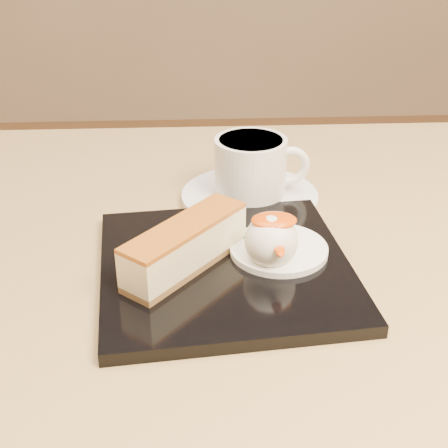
{
  "coord_description": "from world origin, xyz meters",
  "views": [
    {
      "loc": [
        -0.03,
        -0.46,
        1.03
      ],
      "look_at": [
        -0.01,
        0.03,
        0.76
      ],
      "focal_mm": 50.0,
      "sensor_mm": 36.0,
      "label": 1
    }
  ],
  "objects": [
    {
      "name": "ice_cream_scoop",
      "position": [
        0.03,
        0.01,
        0.76
      ],
      "size": [
        0.05,
        0.05,
        0.05
      ],
      "primitive_type": "sphere",
      "color": "white",
      "rests_on": "cream_smear"
    },
    {
      "name": "cream_smear",
      "position": [
        0.04,
        0.03,
        0.73
      ],
      "size": [
        0.09,
        0.09,
        0.01
      ],
      "primitive_type": "cylinder",
      "color": "white",
      "rests_on": "dessert_plate"
    },
    {
      "name": "saucer",
      "position": [
        0.03,
        0.16,
        0.72
      ],
      "size": [
        0.15,
        0.15,
        0.01
      ],
      "primitive_type": "cylinder",
      "color": "white",
      "rests_on": "table"
    },
    {
      "name": "dessert_plate",
      "position": [
        -0.01,
        0.01,
        0.73
      ],
      "size": [
        0.24,
        0.24,
        0.01
      ],
      "primitive_type": "cube",
      "rotation": [
        0.0,
        0.0,
        0.1
      ],
      "color": "black",
      "rests_on": "table"
    },
    {
      "name": "table",
      "position": [
        0.0,
        0.0,
        0.56
      ],
      "size": [
        0.8,
        0.8,
        0.72
      ],
      "color": "black",
      "rests_on": "ground"
    },
    {
      "name": "cheesecake",
      "position": [
        -0.04,
        0.01,
        0.75
      ],
      "size": [
        0.11,
        0.12,
        0.04
      ],
      "rotation": [
        0.0,
        0.0,
        0.86
      ],
      "color": "brown",
      "rests_on": "dessert_plate"
    },
    {
      "name": "mint_sprig",
      "position": [
        0.01,
        0.05,
        0.74
      ],
      "size": [
        0.04,
        0.03,
        0.0
      ],
      "color": "#2B8639",
      "rests_on": "cream_smear"
    },
    {
      "name": "mango_sauce",
      "position": [
        0.04,
        0.01,
        0.78
      ],
      "size": [
        0.04,
        0.03,
        0.01
      ],
      "primitive_type": "ellipsoid",
      "color": "#DE4A07",
      "rests_on": "ice_cream_scoop"
    },
    {
      "name": "coffee_cup",
      "position": [
        0.03,
        0.16,
        0.76
      ],
      "size": [
        0.1,
        0.08,
        0.06
      ],
      "rotation": [
        0.0,
        0.0,
        0.01
      ],
      "color": "white",
      "rests_on": "saucer"
    }
  ]
}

